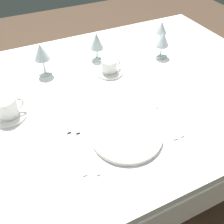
{
  "coord_description": "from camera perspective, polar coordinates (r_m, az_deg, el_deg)",
  "views": [
    {
      "loc": [
        -0.27,
        -0.79,
        1.41
      ],
      "look_at": [
        0.04,
        -0.16,
        0.76
      ],
      "focal_mm": 40.01,
      "sensor_mm": 36.0,
      "label": 1
    }
  ],
  "objects": [
    {
      "name": "saucer_right",
      "position": [
        1.05,
        -22.34,
        -0.68
      ],
      "size": [
        0.13,
        0.13,
        0.01
      ],
      "primitive_type": "cylinder",
      "color": "white",
      "rests_on": "dining_table"
    },
    {
      "name": "wine_glass_centre",
      "position": [
        1.44,
        11.19,
        18.14
      ],
      "size": [
        0.06,
        0.06,
        0.13
      ],
      "color": "silver",
      "rests_on": "dining_table"
    },
    {
      "name": "saucer_left",
      "position": [
        1.2,
        -0.64,
        9.17
      ],
      "size": [
        0.13,
        0.13,
        0.01
      ],
      "primitive_type": "cylinder",
      "color": "white",
      "rests_on": "dining_table"
    },
    {
      "name": "wine_glass_right",
      "position": [
        1.18,
        -15.86,
        12.78
      ],
      "size": [
        0.07,
        0.07,
        0.15
      ],
      "color": "silver",
      "rests_on": "dining_table"
    },
    {
      "name": "wine_glass_far",
      "position": [
        1.31,
        11.46,
        15.75
      ],
      "size": [
        0.07,
        0.07,
        0.13
      ],
      "color": "silver",
      "rests_on": "dining_table"
    },
    {
      "name": "fork_inner",
      "position": [
        0.87,
        -8.6,
        -7.85
      ],
      "size": [
        0.03,
        0.23,
        0.0
      ],
      "color": "beige",
      "rests_on": "dining_table"
    },
    {
      "name": "ground_plane",
      "position": [
        1.64,
        -3.64,
        -16.67
      ],
      "size": [
        6.0,
        6.0,
        0.0
      ],
      "primitive_type": "plane",
      "color": "#4C3828"
    },
    {
      "name": "spoon_soup",
      "position": [
        1.0,
        11.77,
        -0.49
      ],
      "size": [
        0.03,
        0.2,
        0.01
      ],
      "color": "beige",
      "rests_on": "dining_table"
    },
    {
      "name": "coffee_cup_left",
      "position": [
        1.18,
        -0.57,
        10.61
      ],
      "size": [
        0.1,
        0.08,
        0.06
      ],
      "color": "white",
      "rests_on": "saucer_left"
    },
    {
      "name": "dinner_knife",
      "position": [
        0.97,
        11.05,
        -1.85
      ],
      "size": [
        0.03,
        0.22,
        0.0
      ],
      "color": "beige",
      "rests_on": "dining_table"
    },
    {
      "name": "fork_outer",
      "position": [
        0.87,
        -6.28,
        -7.96
      ],
      "size": [
        0.02,
        0.22,
        0.0
      ],
      "color": "beige",
      "rests_on": "dining_table"
    },
    {
      "name": "dining_table",
      "position": [
        1.12,
        -5.09,
        0.6
      ],
      "size": [
        1.8,
        1.11,
        0.74
      ],
      "color": "white",
      "rests_on": "ground"
    },
    {
      "name": "coffee_cup_right",
      "position": [
        1.02,
        -22.86,
        1.07
      ],
      "size": [
        0.11,
        0.08,
        0.07
      ],
      "color": "white",
      "rests_on": "saucer_right"
    },
    {
      "name": "dinner_plate",
      "position": [
        0.89,
        3.33,
        -5.27
      ],
      "size": [
        0.26,
        0.26,
        0.02
      ],
      "primitive_type": "cylinder",
      "color": "white",
      "rests_on": "dining_table"
    },
    {
      "name": "wine_glass_left",
      "position": [
        1.27,
        -3.55,
        15.69
      ],
      "size": [
        0.07,
        0.07,
        0.14
      ],
      "color": "silver",
      "rests_on": "dining_table"
    }
  ]
}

